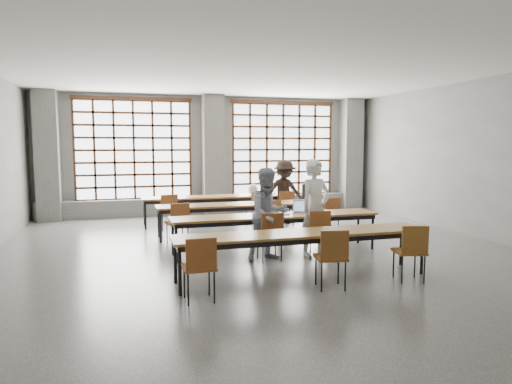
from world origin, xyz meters
TOP-DOWN VIEW (x-y plane):
  - floor at (0.00, 0.00)m, footprint 11.00×11.00m
  - ceiling at (0.00, 0.00)m, footprint 11.00×11.00m
  - wall_back at (0.00, 5.50)m, footprint 10.00×0.00m
  - wall_front at (0.00, -5.50)m, footprint 10.00×0.00m
  - wall_right at (5.00, 0.00)m, footprint 0.00×11.00m
  - column_left at (-4.50, 5.22)m, footprint 0.60×0.55m
  - column_mid at (0.00, 5.22)m, footprint 0.60×0.55m
  - column_right at (4.50, 5.22)m, footprint 0.60×0.55m
  - window_left at (-2.25, 5.42)m, footprint 3.32×0.12m
  - window_right at (2.25, 5.42)m, footprint 3.32×0.12m
  - sill_ledge at (0.00, 5.30)m, footprint 9.80×0.35m
  - desk_row_a at (-0.14, 3.52)m, footprint 4.00×0.70m
  - desk_row_b at (0.10, 1.86)m, footprint 4.00×0.70m
  - desk_row_c at (0.24, 0.08)m, footprint 4.00×0.70m
  - desk_row_d at (0.10, -1.67)m, footprint 4.00×0.70m
  - chair_back_left at (-1.53, 2.90)m, footprint 0.46×0.47m
  - chair_back_mid at (0.67, 2.90)m, footprint 0.49×0.49m
  - chair_back_right at (1.45, 2.90)m, footprint 0.45×0.46m
  - chair_mid_left at (-1.48, 1.23)m, footprint 0.50×0.50m
  - chair_mid_centre at (0.50, 1.23)m, footprint 0.42×0.43m
  - chair_mid_right at (1.91, 1.23)m, footprint 0.45×0.46m
  - chair_front_left at (-0.06, -0.55)m, footprint 0.43×0.43m
  - chair_front_right at (0.83, -0.55)m, footprint 0.45×0.45m
  - chair_near_left at (-1.60, -2.30)m, footprint 0.43×0.43m
  - chair_near_mid at (0.28, -2.30)m, footprint 0.48×0.49m
  - chair_near_right at (1.58, -2.30)m, footprint 0.50×0.50m
  - student_male at (0.84, -0.42)m, footprint 0.76×0.63m
  - student_female at (-0.06, -0.42)m, footprint 0.93×0.80m
  - student_back at (1.46, 3.02)m, footprint 1.12×0.70m
  - laptop_front at (0.81, 0.19)m, footprint 0.45×0.42m
  - laptop_back at (1.19, 3.63)m, footprint 0.43×0.39m
  - mouse at (1.19, 0.06)m, footprint 0.10×0.07m
  - green_box at (0.19, 0.16)m, footprint 0.26×0.13m
  - phone at (0.42, -0.02)m, footprint 0.14×0.11m
  - paper_sheet_b at (-0.20, 1.81)m, footprint 0.36×0.31m
  - paper_sheet_c at (0.20, 1.86)m, footprint 0.35×0.30m
  - backpack at (1.70, 1.91)m, footprint 0.36×0.28m
  - plastic_bag at (0.76, 3.57)m, footprint 0.32×0.29m
  - red_pouch at (-1.60, -2.22)m, footprint 0.22×0.16m

SIDE VIEW (x-z plane):
  - floor at x=0.00m, z-range 0.00..0.00m
  - sill_ledge at x=0.00m, z-range 0.00..0.50m
  - red_pouch at x=-1.60m, z-range 0.47..0.53m
  - chair_back_left at x=-1.53m, z-range 0.10..0.98m
  - chair_back_mid at x=0.67m, z-range 0.10..0.98m
  - chair_back_right at x=1.45m, z-range 0.10..0.98m
  - chair_mid_left at x=-1.48m, z-range 0.10..0.98m
  - chair_mid_centre at x=0.50m, z-range 0.10..0.98m
  - chair_mid_right at x=1.91m, z-range 0.10..0.98m
  - chair_front_left at x=-0.06m, z-range 0.10..0.98m
  - chair_front_right at x=0.83m, z-range 0.10..0.98m
  - chair_near_left at x=-1.60m, z-range 0.10..0.98m
  - chair_near_mid at x=0.28m, z-range 0.10..0.98m
  - chair_near_right at x=1.58m, z-range 0.10..0.98m
  - desk_row_a at x=-0.14m, z-range 0.30..1.03m
  - desk_row_b at x=0.10m, z-range 0.30..1.03m
  - desk_row_c at x=0.24m, z-range 0.30..1.03m
  - desk_row_d at x=0.10m, z-range 0.30..1.03m
  - paper_sheet_b at x=-0.20m, z-range 0.73..0.73m
  - paper_sheet_c at x=0.20m, z-range 0.73..0.73m
  - phone at x=0.42m, z-range 0.73..0.74m
  - mouse at x=1.19m, z-range 0.73..0.77m
  - green_box at x=0.19m, z-range 0.73..0.82m
  - laptop_front at x=0.81m, z-range 0.66..0.92m
  - laptop_back at x=1.19m, z-range 0.66..0.92m
  - student_female at x=-0.06m, z-range 0.00..1.65m
  - student_back at x=1.46m, z-range 0.00..1.66m
  - plastic_bag at x=0.76m, z-range 0.73..1.02m
  - student_male at x=0.84m, z-range 0.00..1.80m
  - backpack at x=1.70m, z-range 0.73..1.13m
  - wall_back at x=0.00m, z-range -3.25..6.75m
  - wall_front at x=0.00m, z-range -3.25..6.75m
  - wall_right at x=5.00m, z-range -3.75..7.25m
  - column_left at x=-4.50m, z-range 0.00..3.50m
  - column_mid at x=0.00m, z-range 0.00..3.50m
  - column_right at x=4.50m, z-range 0.00..3.50m
  - window_left at x=-2.25m, z-range 0.40..3.40m
  - window_right at x=2.25m, z-range 0.40..3.40m
  - ceiling at x=0.00m, z-range 3.50..3.50m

